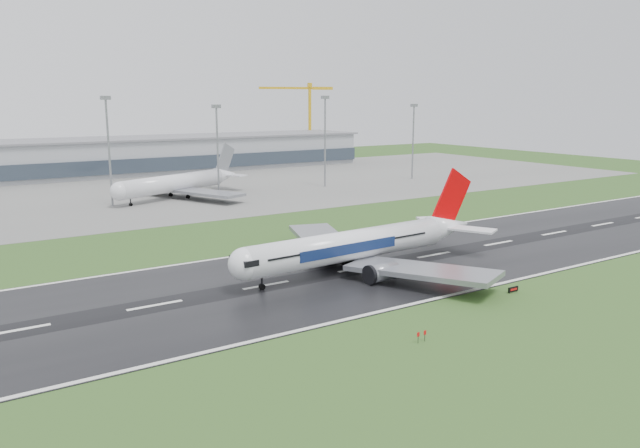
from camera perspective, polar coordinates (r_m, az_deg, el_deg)
ground at (r=119.68m, az=3.49°, el=-4.20°), size 520.00×520.00×0.00m
runway at (r=119.66m, az=3.49°, el=-4.18°), size 400.00×45.00×0.10m
apron at (r=230.48m, az=-15.25°, el=3.00°), size 400.00×130.00×0.08m
terminal at (r=287.09m, az=-19.03°, el=5.87°), size 240.00×36.00×15.00m
main_airliner at (r=117.89m, az=4.21°, el=-0.10°), size 61.24×58.63×17.18m
parked_airliner at (r=210.42m, az=-13.11°, el=4.59°), size 71.56×69.55×16.31m
tower_crane at (r=345.02m, az=-0.95°, el=9.53°), size 41.33×11.93×41.63m
runway_sign at (r=110.15m, az=17.48°, el=-5.83°), size 2.26×0.97×1.04m
floodmast_2 at (r=199.19m, az=-18.97°, el=6.19°), size 0.64×0.64×32.27m
floodmast_3 at (r=210.71m, az=-9.47°, el=6.53°), size 0.64×0.64×29.55m
floodmast_4 at (r=231.15m, az=0.47°, el=7.48°), size 0.64×0.64×32.59m
floodmast_5 at (r=257.57m, az=8.62°, el=7.41°), size 0.64×0.64×29.50m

